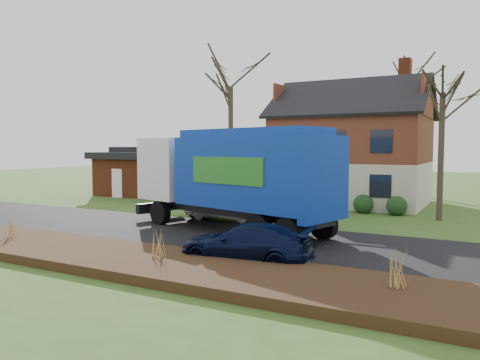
% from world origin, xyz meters
% --- Properties ---
extents(ground, '(120.00, 120.00, 0.00)m').
position_xyz_m(ground, '(0.00, 0.00, 0.00)').
color(ground, '#34531B').
rests_on(ground, ground).
extents(road, '(80.00, 7.00, 0.02)m').
position_xyz_m(road, '(0.00, 0.00, 0.01)').
color(road, black).
rests_on(road, ground).
extents(mulch_verge, '(80.00, 3.50, 0.30)m').
position_xyz_m(mulch_verge, '(0.00, -5.30, 0.15)').
color(mulch_verge, black).
rests_on(mulch_verge, ground).
extents(main_house, '(12.95, 8.95, 9.26)m').
position_xyz_m(main_house, '(1.49, 13.91, 4.03)').
color(main_house, beige).
rests_on(main_house, ground).
extents(ranch_house, '(9.80, 8.20, 3.70)m').
position_xyz_m(ranch_house, '(-12.00, 13.00, 1.81)').
color(ranch_house, brown).
rests_on(ranch_house, ground).
extents(garbage_truck, '(10.70, 5.36, 4.43)m').
position_xyz_m(garbage_truck, '(0.20, 1.33, 2.55)').
color(garbage_truck, black).
rests_on(garbage_truck, ground).
extents(silver_sedan, '(4.24, 1.49, 1.40)m').
position_xyz_m(silver_sedan, '(-1.56, 3.81, 0.70)').
color(silver_sedan, '#B6B8BE').
rests_on(silver_sedan, ground).
extents(navy_wagon, '(4.48, 2.24, 1.25)m').
position_xyz_m(navy_wagon, '(3.30, -3.40, 0.62)').
color(navy_wagon, black).
rests_on(navy_wagon, ground).
extents(tree_front_west, '(3.52, 3.52, 10.45)m').
position_xyz_m(tree_front_west, '(-4.72, 9.71, 8.61)').
color(tree_front_west, '#3C3224').
rests_on(tree_front_west, ground).
extents(tree_front_east, '(3.28, 3.28, 9.11)m').
position_xyz_m(tree_front_east, '(7.80, 8.92, 7.40)').
color(tree_front_east, '#3E3325').
rests_on(tree_front_east, ground).
extents(tree_back, '(3.77, 3.77, 11.94)m').
position_xyz_m(tree_back, '(4.07, 21.79, 9.95)').
color(tree_back, '#3D3324').
rests_on(tree_back, ground).
extents(grass_clump_west, '(0.35, 0.29, 0.94)m').
position_xyz_m(grass_clump_west, '(-5.52, -5.36, 0.77)').
color(grass_clump_west, tan).
rests_on(grass_clump_west, mulch_verge).
extents(grass_clump_mid, '(0.33, 0.27, 0.91)m').
position_xyz_m(grass_clump_mid, '(1.16, -5.09, 0.76)').
color(grass_clump_mid, tan).
rests_on(grass_clump_mid, mulch_verge).
extents(grass_clump_east, '(0.39, 0.32, 0.97)m').
position_xyz_m(grass_clump_east, '(8.23, -4.81, 0.79)').
color(grass_clump_east, '#A58649').
rests_on(grass_clump_east, mulch_verge).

